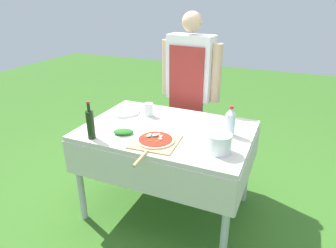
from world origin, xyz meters
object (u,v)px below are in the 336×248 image
sauce_jar (149,110)px  plate_stack (125,112)px  herb_container (123,132)px  mixing_tub (219,143)px  person_cook (190,84)px  prep_table (167,139)px  water_bottle (230,122)px  oil_bottle (91,124)px  pizza_on_peel (155,141)px

sauce_jar → plate_stack: bearing=-172.9°
herb_container → mixing_tub: mixing_tub is taller
person_cook → plate_stack: (-0.43, -0.57, -0.17)m
person_cook → prep_table: bearing=100.0°
water_bottle → sauce_jar: bearing=172.2°
herb_container → prep_table: bearing=42.5°
prep_table → water_bottle: water_bottle is taller
prep_table → sauce_jar: bearing=144.3°
water_bottle → mixing_tub: 0.31m
oil_bottle → water_bottle: (0.95, 0.48, -0.01)m
person_cook → water_bottle: size_ratio=7.04×
person_cook → mixing_tub: 1.10m
prep_table → oil_bottle: size_ratio=4.64×
prep_table → plate_stack: 0.53m
water_bottle → sauce_jar: (-0.75, 0.10, -0.06)m
prep_table → herb_container: 0.38m
pizza_on_peel → plate_stack: 0.67m
prep_table → plate_stack: (-0.50, 0.16, 0.12)m
herb_container → oil_bottle: bearing=-141.2°
person_cook → water_bottle: person_cook is taller
prep_table → oil_bottle: oil_bottle is taller
herb_container → sauce_jar: bearing=89.2°
prep_table → sauce_jar: 0.36m
oil_bottle → plate_stack: 0.56m
pizza_on_peel → water_bottle: bearing=32.8°
oil_bottle → plate_stack: size_ratio=1.07×
person_cook → water_bottle: 0.86m
oil_bottle → herb_container: 0.26m
sauce_jar → herb_container: bearing=-90.8°
prep_table → herb_container: size_ratio=6.36×
person_cook → water_bottle: bearing=135.9°
oil_bottle → herb_container: oil_bottle is taller
herb_container → plate_stack: size_ratio=0.78×
prep_table → person_cook: bearing=95.1°
prep_table → plate_stack: plate_stack is taller
water_bottle → oil_bottle: bearing=-153.3°
prep_table → plate_stack: size_ratio=4.97×
plate_stack → oil_bottle: bearing=-85.3°
water_bottle → prep_table: bearing=-170.5°
person_cook → herb_container: bearing=83.2°
person_cook → mixing_tub: size_ratio=9.93×
water_bottle → plate_stack: size_ratio=0.86×
person_cook → pizza_on_peel: (0.09, -1.00, -0.17)m
pizza_on_peel → prep_table: bearing=90.5°
prep_table → pizza_on_peel: size_ratio=2.50×
mixing_tub → sauce_jar: bearing=151.6°
pizza_on_peel → oil_bottle: 0.50m
person_cook → sauce_jar: bearing=75.0°
prep_table → person_cook: person_cook is taller
person_cook → plate_stack: person_cook is taller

